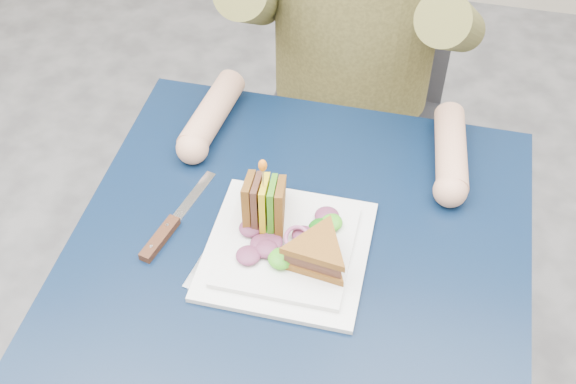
% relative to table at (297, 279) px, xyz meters
% --- Properties ---
extents(table, '(0.75, 0.75, 0.73)m').
position_rel_table_xyz_m(table, '(0.00, 0.00, 0.00)').
color(table, black).
rests_on(table, ground).
extents(chair, '(0.42, 0.40, 0.93)m').
position_rel_table_xyz_m(chair, '(0.00, 0.65, -0.11)').
color(chair, '#47474C').
rests_on(chair, ground).
extents(plate, '(0.26, 0.26, 0.02)m').
position_rel_table_xyz_m(plate, '(-0.02, -0.01, 0.09)').
color(plate, white).
rests_on(plate, table).
extents(sandwich_flat, '(0.14, 0.14, 0.05)m').
position_rel_table_xyz_m(sandwich_flat, '(0.04, -0.03, 0.12)').
color(sandwich_flat, brown).
rests_on(sandwich_flat, plate).
extents(sandwich_upright, '(0.09, 0.15, 0.15)m').
position_rel_table_xyz_m(sandwich_upright, '(-0.06, 0.04, 0.13)').
color(sandwich_upright, brown).
rests_on(sandwich_upright, plate).
extents(fork, '(0.05, 0.18, 0.01)m').
position_rel_table_xyz_m(fork, '(-0.14, -0.03, 0.08)').
color(fork, silver).
rests_on(fork, table).
extents(knife, '(0.07, 0.22, 0.02)m').
position_rel_table_xyz_m(knife, '(-0.22, -0.01, 0.09)').
color(knife, silver).
rests_on(knife, table).
extents(toothpick, '(0.01, 0.01, 0.06)m').
position_rel_table_xyz_m(toothpick, '(-0.06, 0.04, 0.20)').
color(toothpick, tan).
rests_on(toothpick, sandwich_upright).
extents(toothpick_frill, '(0.01, 0.01, 0.02)m').
position_rel_table_xyz_m(toothpick_frill, '(-0.06, 0.04, 0.23)').
color(toothpick_frill, orange).
rests_on(toothpick_frill, sandwich_upright).
extents(lettuce_spill, '(0.15, 0.13, 0.02)m').
position_rel_table_xyz_m(lettuce_spill, '(-0.01, 0.00, 0.11)').
color(lettuce_spill, '#337A14').
rests_on(lettuce_spill, plate).
extents(onion_ring, '(0.04, 0.04, 0.02)m').
position_rel_table_xyz_m(onion_ring, '(-0.00, -0.00, 0.11)').
color(onion_ring, '#9E4C7A').
rests_on(onion_ring, plate).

